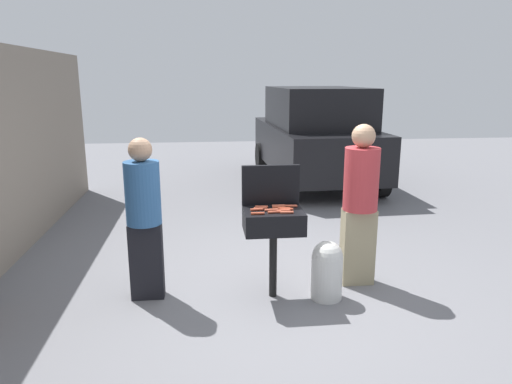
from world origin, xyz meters
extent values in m
plane|color=slate|center=(0.00, 0.00, 0.00)|extent=(24.00, 24.00, 0.00)
cylinder|color=black|center=(-0.09, -0.10, 0.35)|extent=(0.08, 0.08, 0.71)
cube|color=black|center=(-0.09, -0.10, 0.82)|extent=(0.60, 0.44, 0.22)
cube|color=black|center=(-0.09, 0.12, 1.14)|extent=(0.60, 0.05, 0.42)
cylinder|color=#AD4228|center=(-0.26, -0.23, 0.94)|extent=(0.13, 0.03, 0.03)
cylinder|color=#C6593D|center=(0.03, -0.23, 0.94)|extent=(0.13, 0.03, 0.03)
cylinder|color=#B74C33|center=(0.01, -0.16, 0.94)|extent=(0.13, 0.03, 0.03)
cylinder|color=#B74C33|center=(-0.21, -0.05, 0.94)|extent=(0.13, 0.03, 0.03)
cylinder|color=#AD4228|center=(0.04, -0.12, 0.94)|extent=(0.13, 0.03, 0.03)
cylinder|color=#AD4228|center=(0.02, -0.09, 0.94)|extent=(0.13, 0.03, 0.03)
cylinder|color=#B74C33|center=(-0.20, 0.00, 0.94)|extent=(0.13, 0.04, 0.03)
cylinder|color=#C6593D|center=(-0.12, -0.13, 0.94)|extent=(0.13, 0.03, 0.03)
cylinder|color=#B74C33|center=(0.11, 0.00, 0.94)|extent=(0.13, 0.04, 0.03)
cylinder|color=#C6593D|center=(-0.02, 0.02, 0.94)|extent=(0.13, 0.03, 0.03)
cylinder|color=#B74C33|center=(-0.25, -0.09, 0.94)|extent=(0.13, 0.04, 0.03)
cylinder|color=#B74C33|center=(-0.09, -0.20, 0.94)|extent=(0.13, 0.04, 0.03)
cylinder|color=#AD4228|center=(-0.02, -0.04, 0.94)|extent=(0.13, 0.03, 0.03)
cylinder|color=silver|center=(0.46, -0.21, 0.23)|extent=(0.32, 0.32, 0.46)
sphere|color=silver|center=(0.46, -0.21, 0.46)|extent=(0.31, 0.31, 0.31)
cube|color=black|center=(-1.38, 0.02, 0.40)|extent=(0.33, 0.18, 0.80)
cylinder|color=#2D598C|center=(-1.38, 0.02, 1.11)|extent=(0.35, 0.35, 0.63)
sphere|color=tan|center=(-1.38, 0.02, 1.55)|extent=(0.23, 0.23, 0.23)
cube|color=gray|center=(0.88, 0.12, 0.42)|extent=(0.35, 0.19, 0.84)
cylinder|color=#B23338|center=(0.88, 0.12, 1.18)|extent=(0.37, 0.37, 0.67)
sphere|color=tan|center=(0.88, 0.12, 1.64)|extent=(0.25, 0.25, 0.25)
cube|color=black|center=(1.59, 5.33, 0.77)|extent=(2.06, 4.47, 0.90)
cube|color=black|center=(1.60, 5.13, 1.62)|extent=(1.85, 2.66, 0.80)
cylinder|color=black|center=(2.55, 3.82, 0.32)|extent=(0.24, 0.65, 0.64)
cylinder|color=black|center=(0.75, 3.75, 0.32)|extent=(0.24, 0.65, 0.64)
cylinder|color=black|center=(2.44, 6.90, 0.32)|extent=(0.24, 0.65, 0.64)
cylinder|color=black|center=(0.64, 6.83, 0.32)|extent=(0.24, 0.65, 0.64)
camera|label=1|loc=(-0.76, -4.58, 2.23)|focal=32.98mm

